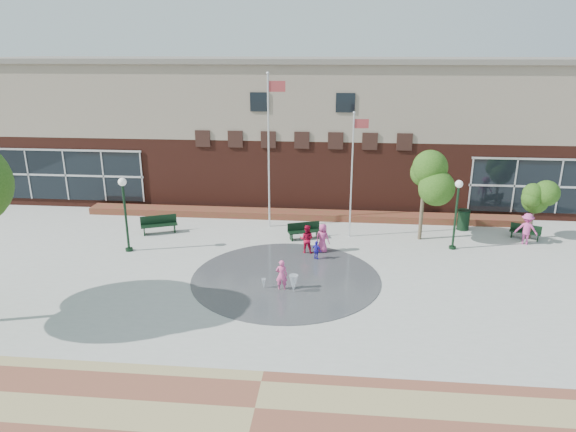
# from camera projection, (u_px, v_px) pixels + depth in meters

# --- Properties ---
(ground) EXTENTS (120.00, 120.00, 0.00)m
(ground) POSITION_uv_depth(u_px,v_px,m) (278.00, 311.00, 20.02)
(ground) COLOR #666056
(ground) RESTS_ON ground
(plaza_concrete) EXTENTS (46.00, 18.00, 0.01)m
(plaza_concrete) POSITION_uv_depth(u_px,v_px,m) (288.00, 269.00, 23.81)
(plaza_concrete) COLOR #A8A8A0
(plaza_concrete) RESTS_ON ground
(splash_pad) EXTENTS (8.40, 8.40, 0.01)m
(splash_pad) POSITION_uv_depth(u_px,v_px,m) (286.00, 278.00, 22.86)
(splash_pad) COLOR #383A3D
(splash_pad) RESTS_ON ground
(library_building) EXTENTS (44.40, 10.40, 9.20)m
(library_building) POSITION_uv_depth(u_px,v_px,m) (307.00, 127.00, 35.13)
(library_building) COLOR #4E2118
(library_building) RESTS_ON ground
(flower_bed) EXTENTS (26.00, 1.20, 0.40)m
(flower_bed) POSITION_uv_depth(u_px,v_px,m) (300.00, 218.00, 31.00)
(flower_bed) COLOR maroon
(flower_bed) RESTS_ON ground
(flagpole_left) EXTENTS (1.01, 0.17, 8.61)m
(flagpole_left) POSITION_uv_depth(u_px,v_px,m) (269.00, 144.00, 28.03)
(flagpole_left) COLOR silver
(flagpole_left) RESTS_ON ground
(flagpole_right) EXTENTS (0.83, 0.14, 6.74)m
(flagpole_right) POSITION_uv_depth(u_px,v_px,m) (353.00, 169.00, 26.79)
(flagpole_right) COLOR silver
(flagpole_right) RESTS_ON ground
(lamp_left) EXTENTS (0.40, 0.40, 3.81)m
(lamp_left) POSITION_uv_depth(u_px,v_px,m) (125.00, 206.00, 25.22)
(lamp_left) COLOR black
(lamp_left) RESTS_ON ground
(lamp_right) EXTENTS (0.38, 0.38, 3.62)m
(lamp_right) POSITION_uv_depth(u_px,v_px,m) (457.00, 207.00, 25.52)
(lamp_right) COLOR black
(lamp_right) RESTS_ON ground
(bench_left) EXTENTS (2.02, 1.27, 0.99)m
(bench_left) POSITION_uv_depth(u_px,v_px,m) (159.00, 228.00, 28.35)
(bench_left) COLOR black
(bench_left) RESTS_ON ground
(bench_mid) EXTENTS (1.84, 1.09, 0.90)m
(bench_mid) POSITION_uv_depth(u_px,v_px,m) (304.00, 234.00, 27.50)
(bench_mid) COLOR black
(bench_mid) RESTS_ON ground
(bench_right) EXTENTS (1.58, 1.04, 0.78)m
(bench_right) POSITION_uv_depth(u_px,v_px,m) (525.00, 235.00, 27.52)
(bench_right) COLOR black
(bench_right) RESTS_ON ground
(trash_can) EXTENTS (0.71, 0.71, 1.17)m
(trash_can) POSITION_uv_depth(u_px,v_px,m) (463.00, 220.00, 28.83)
(trash_can) COLOR black
(trash_can) RESTS_ON ground
(tree_mid) EXTENTS (2.78, 2.78, 4.69)m
(tree_mid) POSITION_uv_depth(u_px,v_px,m) (425.00, 177.00, 26.49)
(tree_mid) COLOR #483B2B
(tree_mid) RESTS_ON ground
(tree_small_right) EXTENTS (1.87, 1.87, 3.20)m
(tree_small_right) POSITION_uv_depth(u_px,v_px,m) (535.00, 197.00, 26.92)
(tree_small_right) COLOR #483B2B
(tree_small_right) RESTS_ON ground
(water_jet_a) EXTENTS (0.39, 0.39, 0.76)m
(water_jet_a) POSITION_uv_depth(u_px,v_px,m) (293.00, 293.00, 21.50)
(water_jet_a) COLOR white
(water_jet_a) RESTS_ON ground
(water_jet_b) EXTENTS (0.19, 0.19, 0.43)m
(water_jet_b) POSITION_uv_depth(u_px,v_px,m) (264.00, 289.00, 21.86)
(water_jet_b) COLOR white
(water_jet_b) RESTS_ON ground
(child_splash) EXTENTS (0.52, 0.36, 1.36)m
(child_splash) POSITION_uv_depth(u_px,v_px,m) (282.00, 275.00, 21.55)
(child_splash) COLOR #ED5095
(child_splash) RESTS_ON ground
(adult_red) EXTENTS (0.79, 0.65, 1.47)m
(adult_red) POSITION_uv_depth(u_px,v_px,m) (307.00, 239.00, 25.49)
(adult_red) COLOR #B80C2F
(adult_red) RESTS_ON ground
(adult_pink) EXTENTS (0.86, 0.74, 1.48)m
(adult_pink) POSITION_uv_depth(u_px,v_px,m) (323.00, 238.00, 25.60)
(adult_pink) COLOR #D7468C
(adult_pink) RESTS_ON ground
(child_blue) EXTENTS (0.60, 0.50, 0.96)m
(child_blue) POSITION_uv_depth(u_px,v_px,m) (317.00, 251.00, 24.73)
(child_blue) COLOR #2F23C5
(child_blue) RESTS_ON ground
(person_bench) EXTENTS (1.23, 0.95, 1.68)m
(person_bench) POSITION_uv_depth(u_px,v_px,m) (527.00, 229.00, 26.62)
(person_bench) COLOR #DB469C
(person_bench) RESTS_ON ground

